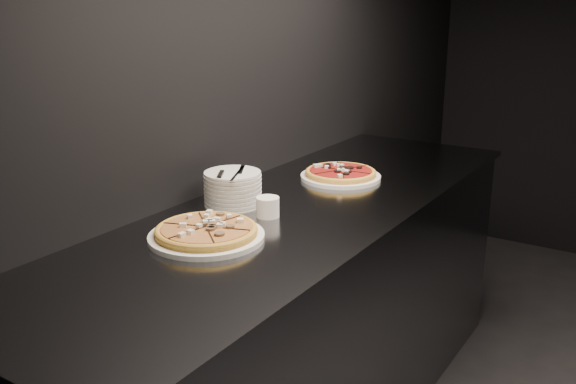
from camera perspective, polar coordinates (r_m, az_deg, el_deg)
The scene contains 7 objects.
wall_left at distance 2.38m, azimuth -6.58°, elevation 11.40°, with size 0.02×5.00×2.80m, color black.
counter at distance 2.45m, azimuth 1.05°, elevation -11.48°, with size 0.74×2.44×0.92m.
pizza_mushroom at distance 1.96m, azimuth -7.27°, elevation -3.58°, with size 0.40×0.40×0.04m.
pizza_tomato at distance 2.60m, azimuth 4.70°, elevation 1.62°, with size 0.32×0.32×0.04m.
plate_stack at distance 2.27m, azimuth -4.93°, elevation 0.33°, with size 0.20×0.20×0.12m.
cutlery at distance 2.23m, azimuth -5.05°, elevation 1.74°, with size 0.09×0.21×0.01m.
ramekin at distance 2.14m, azimuth -1.82°, elevation -1.29°, with size 0.08×0.08×0.07m.
Camera 1 is at (-1.00, -1.83, 1.63)m, focal length 40.00 mm.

